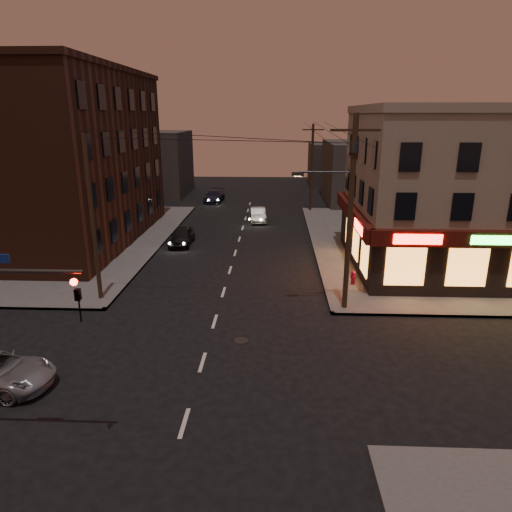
# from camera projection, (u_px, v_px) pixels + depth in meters

# --- Properties ---
(ground) EXTENTS (120.00, 120.00, 0.00)m
(ground) POSITION_uv_depth(u_px,v_px,m) (202.00, 362.00, 19.37)
(ground) COLOR black
(ground) RESTS_ON ground
(sidewalk_ne) EXTENTS (24.00, 28.00, 0.15)m
(sidewalk_ne) POSITION_uv_depth(u_px,v_px,m) (461.00, 244.00, 36.72)
(sidewalk_ne) COLOR #514F4C
(sidewalk_ne) RESTS_ON ground
(sidewalk_nw) EXTENTS (24.00, 28.00, 0.15)m
(sidewalk_nw) POSITION_uv_depth(u_px,v_px,m) (25.00, 239.00, 38.21)
(sidewalk_nw) COLOR #514F4C
(sidewalk_nw) RESTS_ON ground
(pizza_building) EXTENTS (15.85, 12.85, 10.50)m
(pizza_building) POSITION_uv_depth(u_px,v_px,m) (472.00, 190.00, 29.93)
(pizza_building) COLOR gray
(pizza_building) RESTS_ON sidewalk_ne
(brick_apartment) EXTENTS (12.00, 20.00, 13.00)m
(brick_apartment) POSITION_uv_depth(u_px,v_px,m) (55.00, 159.00, 36.11)
(brick_apartment) COLOR #442215
(brick_apartment) RESTS_ON sidewalk_nw
(bg_building_ne_a) EXTENTS (10.00, 12.00, 7.00)m
(bg_building_ne_a) POSITION_uv_depth(u_px,v_px,m) (369.00, 172.00, 53.99)
(bg_building_ne_a) COLOR #3F3D3A
(bg_building_ne_a) RESTS_ON ground
(bg_building_nw) EXTENTS (9.00, 10.00, 8.00)m
(bg_building_nw) POSITION_uv_depth(u_px,v_px,m) (152.00, 164.00, 58.78)
(bg_building_nw) COLOR #3F3D3A
(bg_building_nw) RESTS_ON ground
(bg_building_ne_b) EXTENTS (8.00, 8.00, 6.00)m
(bg_building_ne_b) POSITION_uv_depth(u_px,v_px,m) (337.00, 164.00, 67.58)
(bg_building_ne_b) COLOR #3F3D3A
(bg_building_ne_b) RESTS_ON ground
(utility_pole_main) EXTENTS (4.20, 0.44, 10.00)m
(utility_pole_main) POSITION_uv_depth(u_px,v_px,m) (348.00, 204.00, 22.91)
(utility_pole_main) COLOR #382619
(utility_pole_main) RESTS_ON sidewalk_ne
(utility_pole_far) EXTENTS (0.26, 0.26, 9.00)m
(utility_pole_far) POSITION_uv_depth(u_px,v_px,m) (312.00, 168.00, 48.23)
(utility_pole_far) COLOR #382619
(utility_pole_far) RESTS_ON sidewalk_ne
(utility_pole_west) EXTENTS (0.24, 0.24, 9.00)m
(utility_pole_west) POSITION_uv_depth(u_px,v_px,m) (93.00, 220.00, 24.47)
(utility_pole_west) COLOR #382619
(utility_pole_west) RESTS_ON sidewalk_nw
(sedan_near) EXTENTS (1.65, 4.10, 1.40)m
(sedan_near) POSITION_uv_depth(u_px,v_px,m) (182.00, 236.00, 36.69)
(sedan_near) COLOR black
(sedan_near) RESTS_ON ground
(sedan_mid) EXTENTS (1.82, 4.23, 1.36)m
(sedan_mid) POSITION_uv_depth(u_px,v_px,m) (258.00, 215.00, 44.67)
(sedan_mid) COLOR gray
(sedan_mid) RESTS_ON ground
(sedan_far) EXTENTS (2.27, 4.88, 1.38)m
(sedan_far) POSITION_uv_depth(u_px,v_px,m) (214.00, 196.00, 54.62)
(sedan_far) COLOR black
(sedan_far) RESTS_ON ground
(fire_hydrant) EXTENTS (0.38, 0.38, 0.85)m
(fire_hydrant) POSITION_uv_depth(u_px,v_px,m) (353.00, 277.00, 27.72)
(fire_hydrant) COLOR maroon
(fire_hydrant) RESTS_ON sidewalk_ne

